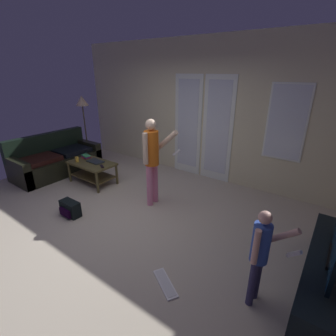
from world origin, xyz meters
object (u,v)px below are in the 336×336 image
at_px(person_adult, 152,155).
at_px(cup_near_edge, 77,159).
at_px(book_stack, 86,156).
at_px(backpack, 70,209).
at_px(coffee_table, 92,168).
at_px(floor_lamp, 82,105).
at_px(loose_keyboard, 165,283).
at_px(person_child, 261,251).
at_px(tv_remote_black, 102,166).
at_px(laptop_closed, 95,161).
at_px(leather_couch, 56,160).
at_px(tv_stand, 326,276).

relative_size(person_adult, cup_near_edge, 14.66).
distance_m(cup_near_edge, book_stack, 0.26).
bearing_deg(person_adult, backpack, -127.06).
relative_size(coffee_table, floor_lamp, 0.60).
bearing_deg(person_adult, loose_keyboard, -46.77).
relative_size(person_child, loose_keyboard, 2.39).
bearing_deg(person_child, tv_remote_black, 165.52).
bearing_deg(tv_remote_black, laptop_closed, -171.13).
relative_size(floor_lamp, book_stack, 6.77).
height_order(person_adult, book_stack, person_adult).
distance_m(leather_couch, cup_near_edge, 0.90).
bearing_deg(book_stack, tv_stand, -5.97).
distance_m(tv_stand, person_child, 0.87).
bearing_deg(tv_stand, book_stack, 174.03).
height_order(tv_stand, loose_keyboard, tv_stand).
distance_m(loose_keyboard, cup_near_edge, 3.31).
distance_m(cup_near_edge, tv_remote_black, 0.65).
xyz_separation_m(coffee_table, person_adult, (1.56, 0.07, 0.57)).
bearing_deg(laptop_closed, tv_stand, -3.63).
bearing_deg(tv_remote_black, person_child, 12.34).
bearing_deg(tv_remote_black, person_adult, 32.26).
xyz_separation_m(person_adult, person_child, (2.10, -0.97, -0.27)).
relative_size(person_adult, tv_remote_black, 8.86).
relative_size(person_adult, person_child, 1.42).
xyz_separation_m(person_child, tv_remote_black, (-3.30, 0.85, -0.17)).
bearing_deg(cup_near_edge, laptop_closed, 34.51).
relative_size(person_adult, laptop_closed, 4.28).
relative_size(person_child, floor_lamp, 0.65).
distance_m(person_child, loose_keyboard, 1.12).
relative_size(tv_stand, person_child, 1.68).
bearing_deg(cup_near_edge, person_child, -10.69).
distance_m(person_adult, loose_keyboard, 2.03).
bearing_deg(coffee_table, person_child, -13.66).
bearing_deg(tv_remote_black, cup_near_edge, -143.56).
xyz_separation_m(leather_couch, person_child, (4.81, -0.77, 0.34)).
bearing_deg(tv_stand, cup_near_edge, 177.19).
relative_size(person_child, laptop_closed, 3.02).
height_order(person_adult, laptop_closed, person_adult).
distance_m(backpack, cup_near_edge, 1.39).
height_order(backpack, book_stack, book_stack).
bearing_deg(backpack, cup_near_edge, 138.09).
bearing_deg(tv_remote_black, backpack, -43.68).
distance_m(person_adult, person_child, 2.33).
bearing_deg(leather_couch, person_child, -9.08).
xyz_separation_m(leather_couch, cup_near_edge, (0.87, -0.02, 0.21)).
relative_size(person_adult, floor_lamp, 0.92).
bearing_deg(coffee_table, tv_remote_black, -6.12).
bearing_deg(person_child, coffee_table, 166.34).
bearing_deg(laptop_closed, backpack, -56.07).
distance_m(coffee_table, book_stack, 0.37).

